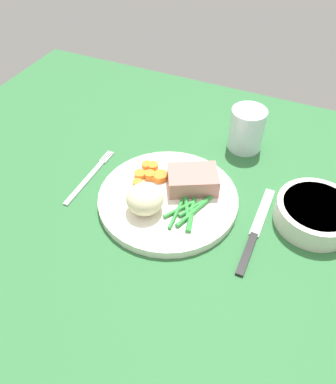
% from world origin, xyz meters
% --- Properties ---
extents(dining_table, '(1.20, 0.90, 0.02)m').
position_xyz_m(dining_table, '(0.00, 0.00, 0.01)').
color(dining_table, '#2D6B38').
rests_on(dining_table, ground).
extents(dinner_plate, '(0.25, 0.25, 0.02)m').
position_xyz_m(dinner_plate, '(-0.03, 0.01, 0.03)').
color(dinner_plate, white).
rests_on(dinner_plate, dining_table).
extents(meat_portion, '(0.11, 0.10, 0.04)m').
position_xyz_m(meat_portion, '(0.00, 0.05, 0.05)').
color(meat_portion, '#B2756B').
rests_on(meat_portion, dinner_plate).
extents(mashed_potatoes, '(0.06, 0.07, 0.05)m').
position_xyz_m(mashed_potatoes, '(-0.05, -0.03, 0.06)').
color(mashed_potatoes, beige).
rests_on(mashed_potatoes, dinner_plate).
extents(carrot_slices, '(0.06, 0.07, 0.01)m').
position_xyz_m(carrot_slices, '(-0.08, 0.05, 0.04)').
color(carrot_slices, orange).
rests_on(carrot_slices, dinner_plate).
extents(green_beans, '(0.07, 0.10, 0.01)m').
position_xyz_m(green_beans, '(0.02, -0.01, 0.04)').
color(green_beans, '#2D8C38').
rests_on(green_beans, dinner_plate).
extents(fork, '(0.01, 0.17, 0.00)m').
position_xyz_m(fork, '(-0.20, 0.01, 0.02)').
color(fork, silver).
rests_on(fork, dining_table).
extents(knife, '(0.02, 0.20, 0.01)m').
position_xyz_m(knife, '(0.13, 0.01, 0.02)').
color(knife, black).
rests_on(knife, dining_table).
extents(water_glass, '(0.07, 0.07, 0.09)m').
position_xyz_m(water_glass, '(0.05, 0.23, 0.06)').
color(water_glass, silver).
rests_on(water_glass, dining_table).
extents(salad_bowl, '(0.14, 0.14, 0.04)m').
position_xyz_m(salad_bowl, '(0.22, 0.07, 0.04)').
color(salad_bowl, silver).
rests_on(salad_bowl, dining_table).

